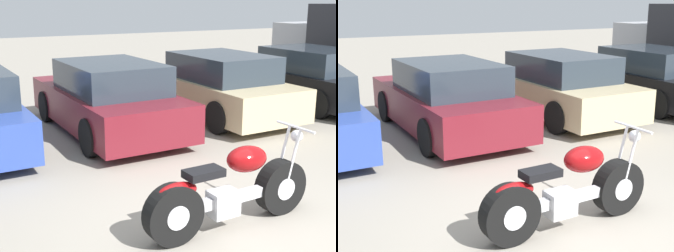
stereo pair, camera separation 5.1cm
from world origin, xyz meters
The scene contains 5 objects.
ground_plane centered at (0.00, 0.00, 0.00)m, with size 60.00×60.00×0.00m, color gray.
motorcycle centered at (-0.07, 0.21, 0.44)m, with size 2.23×0.62×1.10m.
parked_car_maroon centered at (0.26, 4.71, 0.67)m, with size 1.90×4.38×1.42m.
parked_car_champagne centered at (2.95, 4.79, 0.67)m, with size 1.90×4.38×1.42m.
parked_car_black centered at (5.63, 4.72, 0.67)m, with size 1.90×4.38×1.42m.
Camera 2 is at (-3.08, -3.81, 2.58)m, focal length 50.00 mm.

